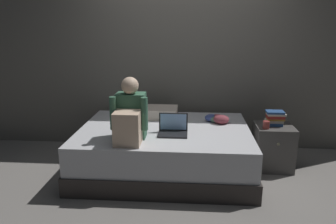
% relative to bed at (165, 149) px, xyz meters
% --- Properties ---
extents(ground_plane, '(8.00, 8.00, 0.00)m').
position_rel_bed_xyz_m(ground_plane, '(0.20, -0.30, -0.26)').
color(ground_plane, gray).
extents(wall_back, '(5.60, 0.10, 2.70)m').
position_rel_bed_xyz_m(wall_back, '(0.20, 0.90, 1.09)').
color(wall_back, slate).
rests_on(wall_back, ground_plane).
extents(bed, '(2.00, 1.50, 0.53)m').
position_rel_bed_xyz_m(bed, '(0.00, 0.00, 0.00)').
color(bed, '#332D2B').
rests_on(bed, ground_plane).
extents(nightstand, '(0.44, 0.46, 0.53)m').
position_rel_bed_xyz_m(nightstand, '(1.30, 0.18, 0.01)').
color(nightstand, '#474442').
rests_on(nightstand, ground_plane).
extents(person_sitting, '(0.39, 0.44, 0.66)m').
position_rel_bed_xyz_m(person_sitting, '(-0.32, -0.42, 0.52)').
color(person_sitting, '#38664C').
rests_on(person_sitting, bed).
extents(laptop, '(0.32, 0.23, 0.22)m').
position_rel_bed_xyz_m(laptop, '(0.11, -0.20, 0.32)').
color(laptop, black).
rests_on(laptop, bed).
extents(pillow, '(0.56, 0.36, 0.13)m').
position_rel_bed_xyz_m(pillow, '(-0.16, 0.45, 0.33)').
color(pillow, beige).
rests_on(pillow, bed).
extents(book_stack, '(0.23, 0.16, 0.18)m').
position_rel_bed_xyz_m(book_stack, '(1.30, 0.20, 0.36)').
color(book_stack, '#284C84').
rests_on(book_stack, nightstand).
extents(mug, '(0.08, 0.08, 0.09)m').
position_rel_bed_xyz_m(mug, '(1.17, 0.06, 0.32)').
color(mug, '#933833').
rests_on(mug, nightstand).
extents(clothes_pile, '(0.29, 0.23, 0.11)m').
position_rel_bed_xyz_m(clothes_pile, '(0.63, 0.28, 0.31)').
color(clothes_pile, '#8E3D47').
rests_on(clothes_pile, bed).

